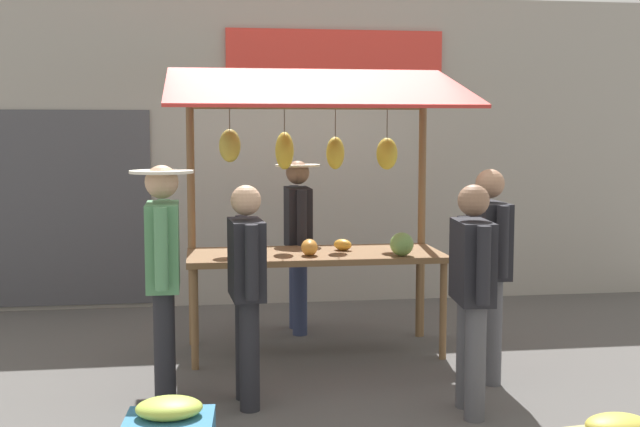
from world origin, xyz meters
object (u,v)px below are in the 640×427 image
shopper_in_grey_tee (247,280)px  shopper_in_striped_shirt (472,284)px  shopper_with_shopping_bag (488,259)px  market_stall (317,176)px  shopper_with_ponytail (163,264)px  vendor_with_sunhat (298,231)px

shopper_in_grey_tee → shopper_in_striped_shirt: size_ratio=0.99×
shopper_with_shopping_bag → market_stall: bearing=51.0°
shopper_in_striped_shirt → market_stall: bearing=30.2°
shopper_in_grey_tee → shopper_in_striped_shirt: shopper_in_striped_shirt is taller
shopper_in_grey_tee → shopper_with_shopping_bag: 1.91m
market_stall → shopper_with_ponytail: market_stall is taller
shopper_with_shopping_bag → shopper_with_ponytail: bearing=97.6°
shopper_in_grey_tee → shopper_in_striped_shirt: 1.55m
shopper_with_shopping_bag → shopper_in_striped_shirt: (0.38, 0.73, -0.05)m
vendor_with_sunhat → shopper_in_grey_tee: size_ratio=1.06×
shopper_in_grey_tee → shopper_with_ponytail: shopper_with_ponytail is taller
vendor_with_sunhat → shopper_in_grey_tee: 2.15m
vendor_with_sunhat → shopper_with_ponytail: (1.18, 2.01, 0.04)m
vendor_with_sunhat → shopper_in_grey_tee: bearing=-16.7°
market_stall → shopper_with_shopping_bag: market_stall is taller
market_stall → vendor_with_sunhat: bearing=-83.8°
shopper_with_ponytail → shopper_in_striped_shirt: 2.13m
market_stall → shopper_in_grey_tee: size_ratio=1.60×
market_stall → shopper_in_striped_shirt: size_ratio=1.59×
market_stall → shopper_with_ponytail: 1.87m
shopper_in_grey_tee → shopper_in_striped_shirt: (-1.50, 0.41, 0.01)m
vendor_with_sunhat → shopper_in_striped_shirt: (-0.89, 2.47, -0.07)m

